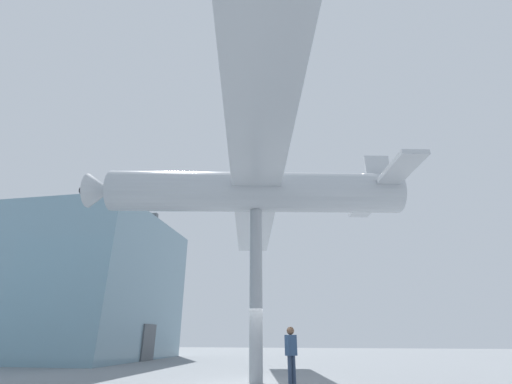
{
  "coord_description": "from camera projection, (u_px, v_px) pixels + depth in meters",
  "views": [
    {
      "loc": [
        -13.51,
        -2.26,
        1.54
      ],
      "look_at": [
        0.0,
        0.0,
        7.32
      ],
      "focal_mm": 24.0,
      "sensor_mm": 36.0,
      "label": 1
    }
  ],
  "objects": [
    {
      "name": "visitor_person",
      "position": [
        291.0,
        350.0,
        12.3
      ],
      "size": [
        0.44,
        0.44,
        1.86
      ],
      "rotation": [
        0.0,
        0.0,
        5.48
      ],
      "color": "#2D3D56",
      "rests_on": "ground_plane"
    },
    {
      "name": "support_pylon_central",
      "position": [
        256.0,
        289.0,
        13.27
      ],
      "size": [
        0.5,
        0.5,
        6.45
      ],
      "color": "#999EA3",
      "rests_on": "ground_plane"
    },
    {
      "name": "ground_plane",
      "position": [
        256.0,
        383.0,
        12.02
      ],
      "size": [
        80.0,
        80.0,
        0.0
      ],
      "primitive_type": "plane",
      "color": "gray"
    },
    {
      "name": "glass_pavilion_right",
      "position": [
        59.0,
        287.0,
        26.12
      ],
      "size": [
        11.99,
        15.65,
        10.53
      ],
      "color": "#7593A3",
      "rests_on": "ground_plane"
    },
    {
      "name": "suspended_airplane",
      "position": [
        253.0,
        192.0,
        14.87
      ],
      "size": [
        21.46,
        14.02,
        2.69
      ],
      "rotation": [
        0.0,
        0.0,
        0.19
      ],
      "color": "#B2B7BC",
      "rests_on": "support_pylon_central"
    }
  ]
}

